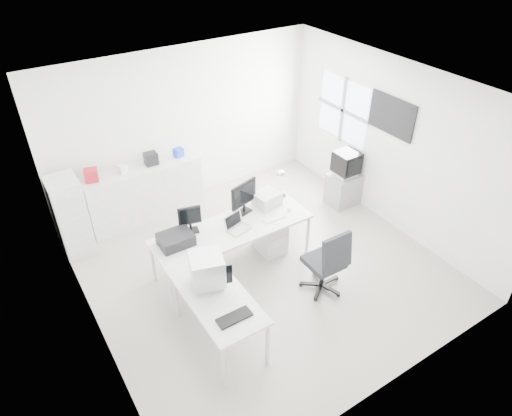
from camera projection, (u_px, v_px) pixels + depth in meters
floor at (263, 267)px, 7.08m from camera, size 5.00×5.00×0.01m
ceiling at (265, 94)px, 5.48m from camera, size 5.00×5.00×0.01m
back_wall at (185, 126)px, 8.01m from camera, size 5.00×0.02×2.80m
left_wall at (80, 256)px, 5.18m from camera, size 0.02×5.00×2.80m
right_wall at (392, 146)px, 7.39m from camera, size 0.02×5.00×2.80m
window at (343, 110)px, 8.09m from camera, size 0.02×1.20×1.10m
wall_picture at (392, 116)px, 7.16m from camera, size 0.04×0.90×0.60m
main_desk at (233, 247)px, 6.89m from camera, size 2.40×0.80×0.75m
side_desk at (219, 318)px, 5.75m from camera, size 0.70×1.40×0.75m
drawer_pedestal at (270, 234)px, 7.28m from camera, size 0.40×0.50×0.60m
inkjet_printer at (176, 239)px, 6.32m from camera, size 0.47×0.37×0.17m
lcd_monitor_small at (190, 220)px, 6.49m from camera, size 0.36×0.26×0.41m
lcd_monitor_large at (244, 198)px, 6.85m from camera, size 0.53×0.33×0.52m
laptop at (239, 224)px, 6.57m from camera, size 0.38×0.39×0.20m
white_keyboard at (275, 218)px, 6.85m from camera, size 0.37×0.12×0.02m
white_mouse at (289, 209)px, 7.01m from camera, size 0.06×0.06×0.06m
laser_printer at (267, 199)px, 7.09m from camera, size 0.42×0.38×0.22m
desk_lamp at (282, 184)px, 7.24m from camera, size 0.19×0.19×0.45m
crt_monitor at (207, 270)px, 5.57m from camera, size 0.55×0.55×0.51m
black_keyboard at (234, 317)px, 5.26m from camera, size 0.42×0.17×0.03m
office_chair at (324, 259)px, 6.41m from camera, size 0.64×0.64×1.10m
tv_cabinet at (343, 189)px, 8.37m from camera, size 0.54×0.44×0.59m
crt_tv at (346, 164)px, 8.08m from camera, size 0.50×0.48×0.45m
sideboard at (145, 192)px, 7.90m from camera, size 2.01×0.50×1.01m
clutter_box_a at (91, 175)px, 7.20m from camera, size 0.24×0.23×0.20m
clutter_box_b at (122, 169)px, 7.45m from camera, size 0.16×0.15×0.13m
clutter_box_c at (151, 159)px, 7.65m from camera, size 0.21×0.20×0.21m
clutter_box_d at (178, 152)px, 7.88m from camera, size 0.17×0.16×0.15m
clutter_bottle at (71, 179)px, 7.10m from camera, size 0.07×0.07×0.22m
filing_cabinet at (71, 216)px, 7.07m from camera, size 0.46×0.55×1.31m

